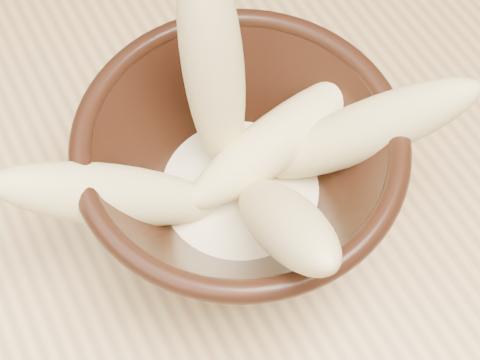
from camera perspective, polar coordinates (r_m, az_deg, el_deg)
name	(u,v)px	position (r m, az deg, el deg)	size (l,w,h in m)	color
table	(377,42)	(0.68, 11.65, 11.43)	(1.20, 0.80, 0.75)	#D6B676
bowl	(240,173)	(0.42, 0.00, 0.61)	(0.20, 0.20, 0.11)	black
milk_puddle	(240,193)	(0.44, 0.00, -1.08)	(0.11, 0.11, 0.02)	#FFF4CD
banana_upright	(213,67)	(0.39, -2.31, 9.59)	(0.04, 0.04, 0.17)	#F4E690
banana_left	(114,195)	(0.40, -10.68, -1.25)	(0.04, 0.04, 0.15)	#F4E690
banana_right	(362,132)	(0.41, 10.35, 4.05)	(0.04, 0.04, 0.15)	#F4E690
banana_across	(280,139)	(0.43, 3.45, 3.54)	(0.04, 0.04, 0.14)	#F4E690
banana_front	(283,222)	(0.37, 3.69, -3.57)	(0.04, 0.04, 0.15)	#F4E690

